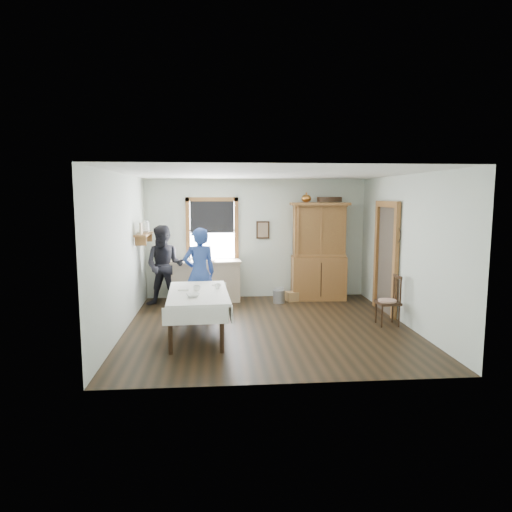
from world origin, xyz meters
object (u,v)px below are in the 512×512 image
Objects in this scene: work_counter at (204,281)px; figure_dark at (165,269)px; dining_table at (199,314)px; pail at (279,296)px; china_hutch at (319,251)px; woman_blue at (199,276)px; spindle_chair at (388,300)px; wicker_basket at (294,296)px.

work_counter is 1.00× the size of figure_dark.
dining_table is at bearing -94.16° from work_counter.
pail is (1.65, 2.28, -0.24)m from dining_table.
figure_dark is at bearing 109.74° from dining_table.
china_hutch reaches higher than work_counter.
china_hutch reaches higher than woman_blue.
work_counter is 2.59m from dining_table.
figure_dark reaches higher than spindle_chair.
dining_table is 1.19× the size of figure_dark.
pail is 2.52m from figure_dark.
china_hutch is at bearing -170.06° from woman_blue.
pail is at bearing -14.24° from work_counter.
dining_table is 2.83m from pail.
dining_table is 5.40× the size of wicker_basket.
woman_blue is (-0.02, 1.20, 0.42)m from dining_table.
work_counter is 0.96m from figure_dark.
dining_table reaches higher than wicker_basket.
china_hutch is 2.41m from spindle_chair.
wicker_basket is (-1.36, 2.05, -0.35)m from spindle_chair.
china_hutch is at bearing 45.09° from dining_table.
woman_blue is (-0.05, -1.39, 0.35)m from work_counter.
figure_dark is at bearing -178.12° from pail.
pail is at bearing 11.35° from figure_dark.
china_hutch is 2.39× the size of spindle_chair.
spindle_chair reaches higher than pail.
pail is at bearing 54.18° from dining_table.
work_counter is at bearing 169.39° from pail.
pail is (-1.73, 1.88, -0.32)m from spindle_chair.
spindle_chair is 4.55m from figure_dark.
spindle_chair reaches higher than work_counter.
china_hutch reaches higher than dining_table.
pail is 2.10m from woman_blue.
work_counter is 5.68× the size of pail.
pail is 0.41m from wicker_basket.
pail is at bearing 131.02° from spindle_chair.
spindle_chair is 2.48m from wicker_basket.
spindle_chair is at bearing 148.67° from woman_blue.
work_counter is at bearing 145.35° from spindle_chair.
spindle_chair is at bearing -36.70° from work_counter.
pail is 0.18× the size of figure_dark.
spindle_chair is 0.58× the size of figure_dark.
figure_dark is (-0.77, 1.00, -0.01)m from woman_blue.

